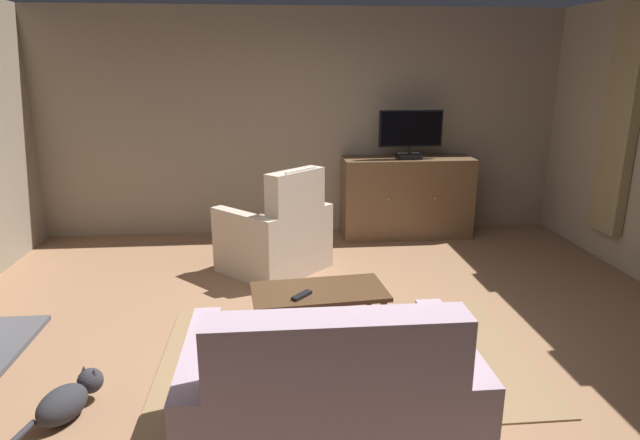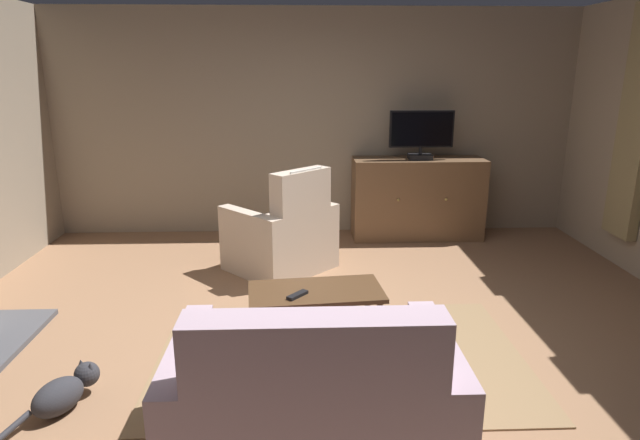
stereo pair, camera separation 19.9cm
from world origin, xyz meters
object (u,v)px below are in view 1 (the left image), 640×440
Objects in this scene: tv_cabinet at (406,199)px; sofa_floral at (329,404)px; cat at (68,400)px; armchair_by_fireplace at (277,237)px; coffee_table at (319,298)px; tv_remote at (302,295)px; television at (410,133)px.

sofa_floral reaches higher than tv_cabinet.
tv_cabinet reaches higher than cat.
armchair_by_fireplace is at bearing -146.69° from tv_cabinet.
coffee_table is 1.66m from armchair_by_fireplace.
cat is (-1.39, -0.51, -0.38)m from tv_remote.
sofa_floral is at bearing -109.75° from television.
television is at bearing 14.43° from tv_remote.
armchair_by_fireplace is at bearing 46.72° from tv_remote.
tv_cabinet is at bearing 14.87° from tv_remote.
tv_cabinet is at bearing 70.51° from sofa_floral.
sofa_floral reaches higher than cat.
tv_cabinet is at bearing 49.51° from cat.
coffee_table is 1.66× the size of cat.
sofa_floral is (0.08, -0.98, -0.17)m from tv_remote.
tv_cabinet is at bearing 90.00° from television.
tv_cabinet reaches higher than tv_remote.
television is 3.16m from tv_remote.
armchair_by_fireplace is 2.05× the size of cat.
armchair_by_fireplace is (-1.56, -0.97, -0.90)m from television.
tv_cabinet is 3.98m from sofa_floral.
tv_remote reaches higher than cat.
coffee_table is 5.72× the size of tv_remote.
tv_remote reaches higher than coffee_table.
tv_remote is (-1.41, -2.72, -0.76)m from television.
television is at bearing 70.25° from sofa_floral.
sofa_floral is at bearing -109.49° from tv_cabinet.
tv_remote is at bearing 94.89° from sofa_floral.
coffee_table is at bearing -115.73° from tv_cabinet.
television is 0.61× the size of armchair_by_fireplace.
armchair_by_fireplace is (-1.56, -1.03, -0.11)m from tv_cabinet.
sofa_floral is 2.48× the size of cat.
coffee_table is at bearing -80.41° from armchair_by_fireplace.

